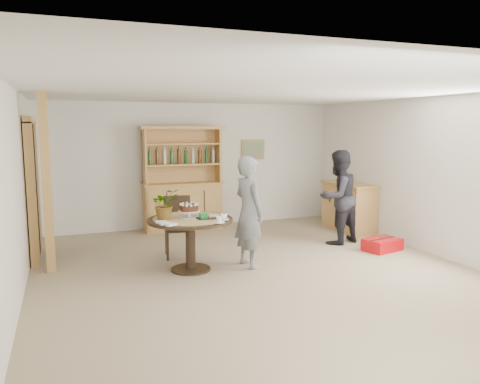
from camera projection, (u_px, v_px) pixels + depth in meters
name	position (u px, v px, depth m)	size (l,w,h in m)	color
ground	(261.00, 275.00, 6.44)	(7.00, 7.00, 0.00)	tan
room_shell	(262.00, 149.00, 6.21)	(6.04, 7.04, 2.52)	white
doorway	(32.00, 188.00, 7.11)	(0.13, 1.10, 2.18)	black
pine_post	(47.00, 184.00, 6.43)	(0.12, 0.12, 2.50)	tan
hutch	(182.00, 195.00, 9.24)	(1.62, 0.54, 2.04)	tan
sideboard	(349.00, 207.00, 9.19)	(0.54, 1.26, 0.94)	tan
dining_table	(190.00, 229.00, 6.59)	(1.20, 1.20, 0.76)	black
dining_chair	(178.00, 222.00, 7.37)	(0.48, 0.48, 0.95)	black
birthday_cake	(189.00, 209.00, 6.60)	(0.30, 0.30, 0.20)	white
flower_vase	(164.00, 204.00, 6.46)	(0.38, 0.33, 0.42)	#3F7233
gift_tray	(207.00, 217.00, 6.52)	(0.30, 0.20, 0.08)	black
coffee_cup_a	(223.00, 217.00, 6.44)	(0.15, 0.15, 0.09)	white
coffee_cup_b	(219.00, 220.00, 6.24)	(0.15, 0.15, 0.08)	white
napkins	(166.00, 223.00, 6.13)	(0.24, 0.33, 0.03)	white
teen_boy	(249.00, 212.00, 6.76)	(0.59, 0.39, 1.62)	slate
adult_person	(338.00, 197.00, 8.11)	(0.79, 0.62, 1.63)	black
red_suitcase	(382.00, 244.00, 7.72)	(0.68, 0.53, 0.21)	red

